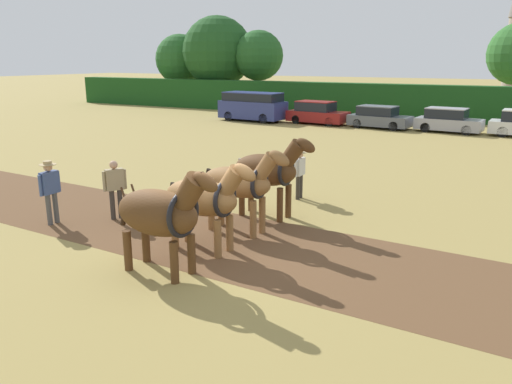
# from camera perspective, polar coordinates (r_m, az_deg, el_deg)

# --- Properties ---
(ground_plane) EXTENTS (240.00, 240.00, 0.00)m
(ground_plane) POSITION_cam_1_polar(r_m,az_deg,el_deg) (11.67, -5.94, -7.80)
(ground_plane) COLOR #998447
(plowed_furrow_strip) EXTENTS (29.88, 5.19, 0.01)m
(plowed_furrow_strip) POSITION_cam_1_polar(r_m,az_deg,el_deg) (15.78, -17.56, -2.32)
(plowed_furrow_strip) COLOR brown
(plowed_furrow_strip) RESTS_ON ground
(hedgerow) EXTENTS (71.26, 1.42, 2.65)m
(hedgerow) POSITION_cam_1_polar(r_m,az_deg,el_deg) (40.06, 19.93, 9.53)
(hedgerow) COLOR #194719
(hedgerow) RESTS_ON ground
(tree_far_left) EXTENTS (4.99, 4.99, 6.97)m
(tree_far_left) POSITION_cam_1_polar(r_m,az_deg,el_deg) (53.02, -8.65, 14.75)
(tree_far_left) COLOR #4C3823
(tree_far_left) RESTS_ON ground
(tree_left) EXTENTS (6.80, 6.80, 8.57)m
(tree_left) POSITION_cam_1_polar(r_m,az_deg,el_deg) (50.32, -4.42, 15.67)
(tree_left) COLOR #423323
(tree_left) RESTS_ON ground
(tree_center_left) EXTENTS (4.63, 4.63, 7.13)m
(tree_center_left) POSITION_cam_1_polar(r_m,az_deg,el_deg) (48.38, 0.29, 15.30)
(tree_center_left) COLOR brown
(tree_center_left) RESTS_ON ground
(draft_horse_lead_left) EXTENTS (2.74, 1.11, 2.45)m
(draft_horse_lead_left) POSITION_cam_1_polar(r_m,az_deg,el_deg) (10.70, -10.77, -2.34)
(draft_horse_lead_left) COLOR #513319
(draft_horse_lead_left) RESTS_ON ground
(draft_horse_lead_right) EXTENTS (2.66, 0.98, 2.34)m
(draft_horse_lead_right) POSITION_cam_1_polar(r_m,az_deg,el_deg) (11.87, -5.87, -0.69)
(draft_horse_lead_right) COLOR brown
(draft_horse_lead_right) RESTS_ON ground
(draft_horse_trail_left) EXTENTS (2.74, 0.92, 2.40)m
(draft_horse_trail_left) POSITION_cam_1_polar(r_m,az_deg,el_deg) (13.08, -1.85, 1.04)
(draft_horse_trail_left) COLOR brown
(draft_horse_trail_left) RESTS_ON ground
(draft_horse_trail_right) EXTENTS (2.69, 1.02, 2.50)m
(draft_horse_trail_right) POSITION_cam_1_polar(r_m,az_deg,el_deg) (14.36, 1.45, 2.52)
(draft_horse_trail_right) COLOR #513319
(draft_horse_trail_right) RESTS_ON ground
(plow) EXTENTS (1.47, 0.47, 1.13)m
(plow) POSITION_cam_1_polar(r_m,az_deg,el_deg) (14.26, -12.05, -2.46)
(plow) COLOR #4C331E
(plow) RESTS_ON ground
(farmer_at_plow) EXTENTS (0.43, 0.60, 1.72)m
(farmer_at_plow) POSITION_cam_1_polar(r_m,az_deg,el_deg) (14.84, -15.81, 0.76)
(farmer_at_plow) COLOR #38332D
(farmer_at_plow) RESTS_ON ground
(farmer_beside_team) EXTENTS (0.42, 0.65, 1.66)m
(farmer_beside_team) POSITION_cam_1_polar(r_m,az_deg,el_deg) (16.44, 5.00, 2.48)
(farmer_beside_team) COLOR #38332D
(farmer_beside_team) RESTS_ON ground
(farmer_onlooker_left) EXTENTS (0.45, 0.70, 1.81)m
(farmer_onlooker_left) POSITION_cam_1_polar(r_m,az_deg,el_deg) (14.94, -22.48, 0.55)
(farmer_onlooker_left) COLOR #4C4C4C
(farmer_onlooker_left) RESTS_ON ground
(parked_van) EXTENTS (5.10, 2.40, 2.12)m
(parked_van) POSITION_cam_1_polar(r_m,az_deg,el_deg) (37.76, -0.40, 9.78)
(parked_van) COLOR navy
(parked_van) RESTS_ON ground
(parked_car_left) EXTENTS (4.43, 2.26, 1.60)m
(parked_car_left) POSITION_cam_1_polar(r_m,az_deg,el_deg) (36.31, 7.00, 8.94)
(parked_car_left) COLOR maroon
(parked_car_left) RESTS_ON ground
(parked_car_center_left) EXTENTS (4.21, 2.23, 1.48)m
(parked_car_center_left) POSITION_cam_1_polar(r_m,az_deg,el_deg) (34.77, 13.89, 8.27)
(parked_car_center_left) COLOR #565B66
(parked_car_center_left) RESTS_ON ground
(parked_car_center) EXTENTS (4.11, 2.08, 1.52)m
(parked_car_center) POSITION_cam_1_polar(r_m,az_deg,el_deg) (34.08, 21.10, 7.61)
(parked_car_center) COLOR #9E9EA8
(parked_car_center) RESTS_ON ground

